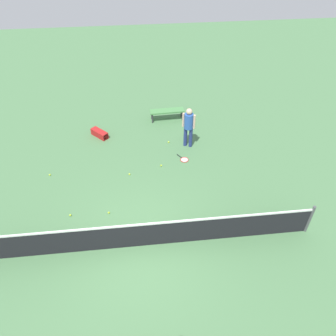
{
  "coord_description": "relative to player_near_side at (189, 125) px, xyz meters",
  "views": [
    {
      "loc": [
        -0.14,
        5.89,
        8.03
      ],
      "look_at": [
        -1.06,
        -2.33,
        0.9
      ],
      "focal_mm": 35.38,
      "sensor_mm": 36.0,
      "label": 1
    }
  ],
  "objects": [
    {
      "name": "tennis_ball_stray_right",
      "position": [
        5.24,
        1.23,
        -0.98
      ],
      "size": [
        0.07,
        0.07,
        0.07
      ],
      "primitive_type": "sphere",
      "color": "#C6E033",
      "rests_on": "ground_plane"
    },
    {
      "name": "tennis_ball_baseline",
      "position": [
        3.07,
        3.3,
        -0.98
      ],
      "size": [
        0.07,
        0.07,
        0.07
      ],
      "primitive_type": "sphere",
      "color": "#C6E033",
      "rests_on": "ground_plane"
    },
    {
      "name": "courtside_bench",
      "position": [
        0.61,
        -2.02,
        -0.59
      ],
      "size": [
        1.52,
        0.47,
        0.48
      ],
      "color": "#4C8C4C",
      "rests_on": "ground_plane"
    },
    {
      "name": "ground_plane",
      "position": [
        2.11,
        4.66,
        -1.01
      ],
      "size": [
        40.0,
        40.0,
        0.0
      ],
      "primitive_type": "plane",
      "color": "#4C7A4C"
    },
    {
      "name": "tennis_ball_near_player",
      "position": [
        4.29,
        3.27,
        -0.98
      ],
      "size": [
        0.07,
        0.07,
        0.07
      ],
      "primitive_type": "sphere",
      "color": "#C6E033",
      "rests_on": "ground_plane"
    },
    {
      "name": "tennis_ball_by_net",
      "position": [
        1.19,
        1.16,
        -0.98
      ],
      "size": [
        0.07,
        0.07,
        0.07
      ],
      "primitive_type": "sphere",
      "color": "#C6E033",
      "rests_on": "ground_plane"
    },
    {
      "name": "player_near_side",
      "position": [
        0.0,
        0.0,
        0.0
      ],
      "size": [
        0.51,
        0.45,
        1.7
      ],
      "color": "navy",
      "rests_on": "ground_plane"
    },
    {
      "name": "court_net",
      "position": [
        2.11,
        4.66,
        -0.51
      ],
      "size": [
        10.09,
        0.09,
        1.07
      ],
      "color": "#4C4C51",
      "rests_on": "ground_plane"
    },
    {
      "name": "tennis_racket_near_player",
      "position": [
        0.28,
        0.87,
        -1.0
      ],
      "size": [
        0.47,
        0.58,
        0.03
      ],
      "color": "red",
      "rests_on": "ground_plane"
    },
    {
      "name": "tennis_ball_stray_left",
      "position": [
        0.74,
        -0.28,
        -0.98
      ],
      "size": [
        0.07,
        0.07,
        0.07
      ],
      "primitive_type": "sphere",
      "color": "#C6E033",
      "rests_on": "ground_plane"
    },
    {
      "name": "tennis_ball_midcourt",
      "position": [
        2.37,
        1.52,
        -0.98
      ],
      "size": [
        0.07,
        0.07,
        0.07
      ],
      "primitive_type": "sphere",
      "color": "#C6E033",
      "rests_on": "ground_plane"
    },
    {
      "name": "equipment_bag",
      "position": [
        3.53,
        -1.02,
        -0.87
      ],
      "size": [
        0.75,
        0.77,
        0.28
      ],
      "color": "#B21E1E",
      "rests_on": "ground_plane"
    }
  ]
}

